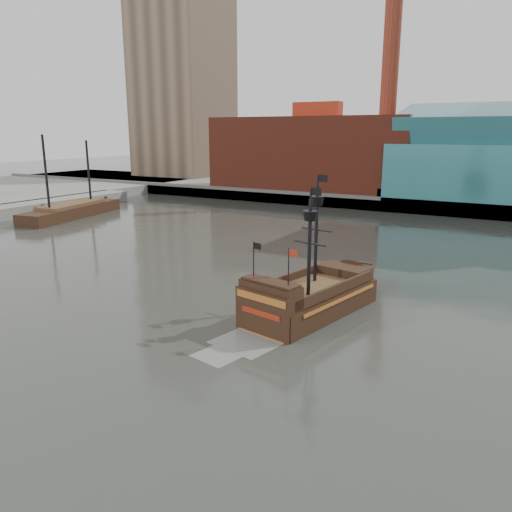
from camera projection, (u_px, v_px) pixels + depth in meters
The scene contains 7 objects.
ground at pixel (205, 334), 35.76m from camera, with size 400.00×400.00×0.00m, color #2C2F29.
promenade_far at pixel (439, 191), 113.18m from camera, with size 220.00×60.00×2.00m, color slate.
seawall at pixel (409, 206), 88.20m from camera, with size 220.00×1.00×2.60m, color #4C4C49.
pier at pixel (35, 207), 88.55m from camera, with size 6.00×40.00×2.00m, color slate.
skyline at pixel (470, 77), 98.69m from camera, with size 149.00×45.00×62.00m.
pirate_ship at pixel (310, 301), 39.61m from camera, with size 7.73×16.21×11.67m.
docked_vessel at pixel (72, 212), 84.25m from camera, with size 8.68×21.59×14.33m.
Camera 1 is at (19.60, -27.18, 14.16)m, focal length 35.00 mm.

